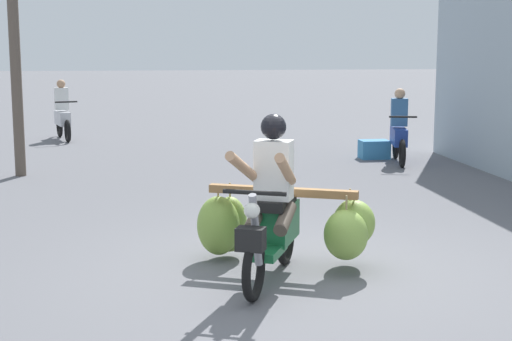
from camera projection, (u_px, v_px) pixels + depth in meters
name	position (u px, v px, depth m)	size (l,w,h in m)	color
ground_plane	(294.00, 276.00, 7.53)	(120.00, 120.00, 0.00)	slate
motorbike_main_loaded	(284.00, 221.00, 7.64)	(1.84, 1.97, 1.58)	black
motorbike_distant_ahead_left	(62.00, 115.00, 18.21)	(0.64, 1.58, 1.40)	black
motorbike_distant_ahead_right	(399.00, 133.00, 14.63)	(0.58, 1.60, 1.40)	black
produce_crate	(374.00, 149.00, 15.22)	(0.56, 0.40, 0.36)	teal
utility_pole	(13.00, 13.00, 12.82)	(0.18, 0.18, 5.44)	brown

